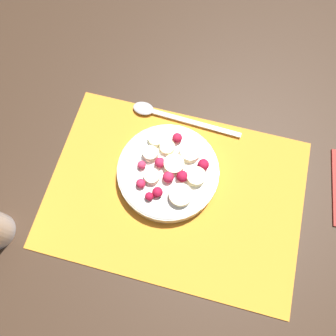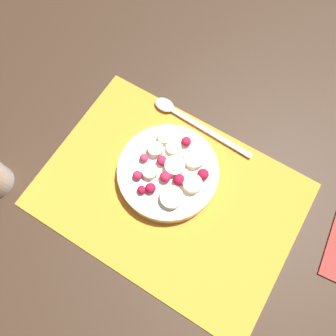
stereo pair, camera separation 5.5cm
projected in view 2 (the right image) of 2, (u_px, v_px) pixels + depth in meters
ground_plane at (169, 195)px, 0.57m from camera, size 3.00×3.00×0.00m
placemat at (169, 194)px, 0.57m from camera, size 0.44×0.31×0.01m
fruit_bowl at (169, 171)px, 0.56m from camera, size 0.18×0.18×0.05m
spoon at (183, 116)px, 0.62m from camera, size 0.21×0.03×0.01m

